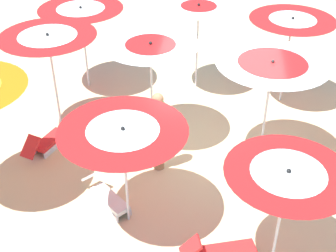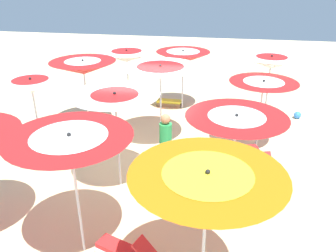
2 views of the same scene
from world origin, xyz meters
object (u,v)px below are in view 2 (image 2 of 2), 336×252
Objects in this scene: beach_umbrella_10 at (183,57)px; beach_umbrella_9 at (127,56)px; beach_umbrella_1 at (70,144)px; lounger_3 at (257,156)px; lounger_0 at (214,201)px; beach_umbrella_7 at (160,72)px; beachgoer_0 at (166,148)px; lounger_2 at (167,101)px; beach_umbrella_2 at (207,183)px; beach_ball at (297,115)px; beach_umbrella_6 at (83,67)px; beach_umbrella_5 at (236,123)px; lounger_1 at (123,250)px; beach_umbrella_4 at (115,101)px; beach_umbrella_11 at (271,62)px; beach_umbrella_8 at (263,87)px; beach_umbrella_3 at (31,86)px.

beach_umbrella_9 is at bearing -88.44° from beach_umbrella_10.
lounger_3 is at bearing 138.48° from beach_umbrella_1.
beach_umbrella_10 reaches higher than lounger_0.
lounger_3 is at bearing 16.47° from lounger_0.
beach_umbrella_7 is 1.32× the size of beachgoer_0.
lounger_2 is (-3.06, -0.35, -2.05)m from beach_umbrella_7.
beach_ball is at bearing 160.74° from beach_umbrella_2.
beach_umbrella_10 is (-2.23, 2.92, -0.07)m from beach_umbrella_6.
beach_umbrella_1 is 3.54m from beach_umbrella_5.
beach_umbrella_6 is 6.46m from lounger_1.
beach_umbrella_7 is at bearing -162.66° from beach_umbrella_2.
beach_umbrella_9 is (-5.40, -3.98, 0.03)m from beach_umbrella_5.
beach_umbrella_1 is 5.78m from beach_umbrella_6.
beach_umbrella_4 is at bearing 119.07° from lounger_0.
beach_umbrella_9 is 6.61m from beach_ball.
beach_umbrella_7 reaches higher than beach_ball.
beach_umbrella_10 is at bearing 127.38° from beach_umbrella_6.
beach_ball is (-5.16, 2.37, -1.80)m from beach_umbrella_5.
lounger_1 is at bearing -179.29° from lounger_0.
lounger_3 is 3.74m from beach_ball.
beach_umbrella_10 is at bearing 173.32° from beach_umbrella_1.
beach_umbrella_5 reaches higher than lounger_0.
beach_umbrella_4 is (-2.25, 0.05, -0.07)m from beach_umbrella_1.
beach_umbrella_6 is at bearing -77.48° from beach_umbrella_11.
beach_umbrella_7 is at bearing -5.54° from beach_umbrella_10.
beach_umbrella_7 is (-4.74, 0.61, -0.06)m from beach_umbrella_1.
beach_umbrella_10 reaches higher than beach_umbrella_8.
beach_ball is (-7.34, 5.13, -2.18)m from beach_umbrella_1.
beach_umbrella_7 is at bearing 167.34° from beach_umbrella_4.
beach_umbrella_2 reaches higher than beach_umbrella_6.
beach_umbrella_9 is (-2.17, 0.81, -0.12)m from beach_umbrella_6.
beach_umbrella_9 is 5.19m from beach_umbrella_11.
beachgoer_0 is at bearing 104.04° from lounger_3.
beach_umbrella_1 is 8.08m from lounger_2.
beach_umbrella_8 is (-2.64, 0.77, -0.01)m from beach_umbrella_5.
beach_umbrella_8 is 3.86m from beach_umbrella_10.
beach_umbrella_1 reaches higher than beach_umbrella_6.
beach_umbrella_5 is 5.95m from beach_ball.
beach_umbrella_2 is at bearing 9.68° from beach_umbrella_10.
beach_umbrella_4 is 2.14× the size of lounger_0.
lounger_3 is (-2.28, 1.11, 0.00)m from lounger_0.
beach_umbrella_2 is at bearing -74.98° from lounger_2.
beach_umbrella_5 is (0.07, 2.71, -0.30)m from beach_umbrella_4.
beach_umbrella_3 is 3.88m from beachgoer_0.
beach_umbrella_10 is at bearing -12.91° from lounger_2.
lounger_1 is 0.70× the size of beachgoer_0.
lounger_3 is 5.20× the size of beach_ball.
beach_umbrella_10 is 3.15m from beach_umbrella_11.
lounger_2 is at bearing -95.40° from beach_ball.
beach_umbrella_2 is 8.48m from beach_umbrella_10.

